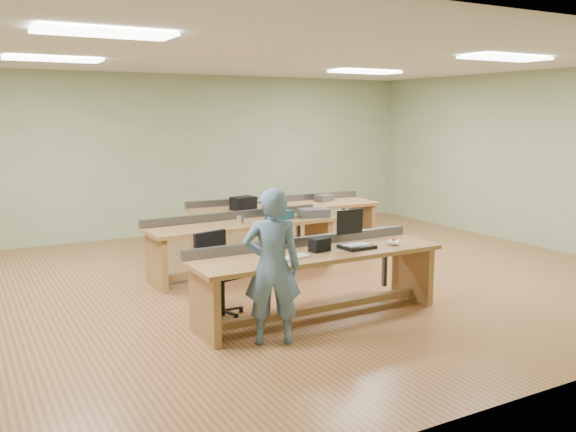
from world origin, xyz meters
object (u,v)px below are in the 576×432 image
object	(u,v)px
camera_bag	(320,245)
mug	(240,220)
workbench_back	(285,216)
drinks_can	(239,220)
task_chair	(219,285)
workbench_front	(317,268)
parts_bin_grey	(314,213)
laptop_base	(357,247)
workbench_mid	(242,236)
person	(272,267)
parts_bin_teal	(280,215)

from	to	relation	value
camera_bag	mug	world-z (taller)	camera_bag
workbench_back	drinks_can	size ratio (longest dim) A/B	27.84
workbench_back	task_chair	world-z (taller)	task_chair
workbench_front	drinks_can	distance (m)	1.98
workbench_front	drinks_can	size ratio (longest dim) A/B	24.94
mug	parts_bin_grey	bearing A→B (deg)	-1.38
drinks_can	workbench_back	bearing A→B (deg)	42.01
workbench_front	workbench_back	xyz separation A→B (m)	(1.37, 3.25, 0.01)
laptop_base	workbench_mid	bearing A→B (deg)	99.32
camera_bag	parts_bin_grey	xyz separation A→B (m)	(1.15, 2.01, -0.01)
workbench_mid	person	distance (m)	2.75
workbench_mid	laptop_base	bearing A→B (deg)	-81.61
workbench_front	task_chair	size ratio (longest dim) A/B	3.12
workbench_front	camera_bag	distance (m)	0.27
person	camera_bag	world-z (taller)	person
task_chair	mug	bearing A→B (deg)	42.61
laptop_base	drinks_can	world-z (taller)	drinks_can
workbench_front	parts_bin_teal	xyz separation A→B (m)	(0.65, 2.08, 0.25)
workbench_mid	task_chair	distance (m)	1.82
workbench_mid	camera_bag	world-z (taller)	camera_bag
person	camera_bag	xyz separation A→B (m)	(0.85, 0.48, 0.04)
workbench_mid	person	bearing A→B (deg)	-111.47
workbench_mid	mug	size ratio (longest dim) A/B	25.59
workbench_back	parts_bin_grey	bearing A→B (deg)	-95.91
workbench_back	mug	world-z (taller)	workbench_back
workbench_mid	drinks_can	xyz separation A→B (m)	(-0.11, -0.14, 0.25)
workbench_back	camera_bag	distance (m)	3.54
person	drinks_can	bearing A→B (deg)	-82.96
workbench_front	camera_bag	bearing A→B (deg)	-12.58
workbench_front	person	xyz separation A→B (m)	(-0.82, -0.49, 0.22)
workbench_front	laptop_base	world-z (taller)	workbench_front
workbench_front	person	world-z (taller)	person
workbench_mid	laptop_base	size ratio (longest dim) A/B	7.78
task_chair	laptop_base	bearing A→B (deg)	-39.86
camera_bag	laptop_base	bearing A→B (deg)	-19.80
workbench_back	parts_bin_teal	distance (m)	1.40
workbench_mid	parts_bin_teal	world-z (taller)	parts_bin_teal
camera_bag	task_chair	size ratio (longest dim) A/B	0.23
parts_bin_grey	mug	distance (m)	1.19
camera_bag	parts_bin_teal	bearing A→B (deg)	62.78
workbench_front	parts_bin_teal	bearing A→B (deg)	72.21
workbench_front	workbench_back	distance (m)	3.53
task_chair	parts_bin_grey	size ratio (longest dim) A/B	2.12
laptop_base	task_chair	size ratio (longest dim) A/B	0.38
camera_bag	parts_bin_teal	distance (m)	2.18
parts_bin_grey	drinks_can	distance (m)	1.24
person	parts_bin_grey	xyz separation A→B (m)	(2.00, 2.49, 0.03)
camera_bag	drinks_can	size ratio (longest dim) A/B	1.88
workbench_front	drinks_can	world-z (taller)	drinks_can
workbench_mid	task_chair	bearing A→B (deg)	-126.02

